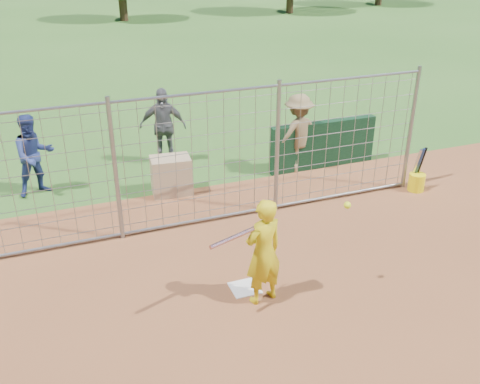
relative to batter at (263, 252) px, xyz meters
name	(u,v)px	position (x,y,z in m)	size (l,w,h in m)	color
ground	(240,281)	(-0.15, 0.54, -0.83)	(100.00, 100.00, 0.00)	#2D591E
home_plate	(245,288)	(-0.15, 0.34, -0.82)	(0.43, 0.43, 0.02)	silver
dugout_wall	(323,144)	(3.25, 4.14, -0.28)	(2.60, 0.20, 1.10)	#11381E
batter	(263,252)	(0.00, 0.00, 0.00)	(0.61, 0.40, 1.67)	gold
bystander_a	(34,155)	(-2.95, 4.99, 0.02)	(0.83, 0.65, 1.71)	navy
bystander_b	(163,126)	(-0.12, 5.65, 0.08)	(1.07, 0.44, 1.82)	#5A5B5F
bystander_c	(298,133)	(2.62, 4.19, 0.06)	(1.15, 0.66, 1.78)	olive
equipment_bin	(171,176)	(-0.37, 4.01, -0.43)	(0.80, 0.55, 0.80)	tan
equipment_in_play	(264,229)	(-0.08, -0.17, 0.50)	(2.13, 0.35, 0.28)	silver
bucket_with_bats	(417,180)	(4.50, 2.30, -0.59)	(0.34, 0.37, 0.97)	yellow
backstop_fence	(200,162)	(-0.15, 2.54, 0.43)	(9.08, 0.08, 2.60)	gray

